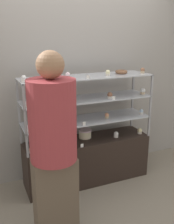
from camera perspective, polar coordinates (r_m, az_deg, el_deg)
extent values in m
plane|color=gray|center=(3.56, 0.00, -14.41)|extent=(20.00, 20.00, 0.00)
cube|color=gray|center=(3.42, -2.42, 7.62)|extent=(8.00, 0.05, 2.60)
cube|color=black|center=(3.42, 0.00, -10.34)|extent=(1.58, 0.43, 0.57)
cube|color=#99999E|center=(3.24, -14.27, -4.45)|extent=(0.02, 0.02, 0.27)
cube|color=#99999E|center=(3.77, 9.68, -1.08)|extent=(0.02, 0.02, 0.27)
cube|color=#99999E|center=(2.87, -12.89, -7.22)|extent=(0.02, 0.02, 0.27)
cube|color=#99999E|center=(3.46, 13.32, -2.99)|extent=(0.02, 0.02, 0.27)
cube|color=#B7BCC6|center=(3.21, 0.00, -1.69)|extent=(1.58, 0.43, 0.01)
cube|color=#99999E|center=(3.15, -14.61, 0.05)|extent=(0.02, 0.02, 0.27)
cube|color=#99999E|center=(3.70, 9.88, 2.82)|extent=(0.02, 0.02, 0.27)
cube|color=#99999E|center=(2.77, -13.25, -2.20)|extent=(0.02, 0.02, 0.27)
cube|color=#99999E|center=(3.38, 13.62, 1.25)|extent=(0.02, 0.02, 0.27)
cube|color=#B7BCC6|center=(3.14, 0.00, 2.91)|extent=(1.58, 0.43, 0.01)
cube|color=#99999E|center=(3.09, -14.98, 4.76)|extent=(0.02, 0.02, 0.27)
cube|color=#99999E|center=(3.65, 10.09, 6.87)|extent=(0.02, 0.02, 0.27)
cube|color=#99999E|center=(2.70, -13.62, 3.14)|extent=(0.02, 0.02, 0.27)
cube|color=#99999E|center=(3.32, 13.93, 5.66)|extent=(0.02, 0.02, 0.27)
cube|color=#B7BCC6|center=(3.08, 0.00, 7.70)|extent=(1.58, 0.43, 0.01)
cylinder|color=beige|center=(3.34, -0.48, -4.84)|extent=(0.16, 0.16, 0.09)
cylinder|color=silver|center=(3.32, -0.48, -3.98)|extent=(0.17, 0.17, 0.02)
cube|color=#DBBC84|center=(2.96, -6.46, 2.59)|extent=(0.22, 0.12, 0.05)
cube|color=#8C5B42|center=(2.95, -6.48, 3.16)|extent=(0.22, 0.13, 0.01)
cylinder|color=white|center=(3.00, -11.88, -8.47)|extent=(0.06, 0.06, 0.03)
sphere|color=#E5996B|center=(2.99, -11.92, -7.93)|extent=(0.06, 0.06, 0.06)
cylinder|color=beige|center=(3.14, -5.99, -6.98)|extent=(0.06, 0.06, 0.03)
sphere|color=#E5996B|center=(3.13, -6.01, -6.45)|extent=(0.06, 0.06, 0.06)
cylinder|color=white|center=(3.38, 6.33, -5.24)|extent=(0.06, 0.06, 0.03)
sphere|color=white|center=(3.37, 6.35, -4.74)|extent=(0.06, 0.06, 0.06)
cylinder|color=beige|center=(3.54, 11.38, -4.41)|extent=(0.06, 0.06, 0.03)
sphere|color=#F4EAB2|center=(3.53, 11.41, -3.93)|extent=(0.06, 0.06, 0.06)
cube|color=white|center=(3.08, -1.09, -7.30)|extent=(0.04, 0.00, 0.04)
cylinder|color=white|center=(2.90, -12.67, -3.78)|extent=(0.05, 0.05, 0.03)
sphere|color=silver|center=(2.89, -12.71, -3.26)|extent=(0.05, 0.05, 0.05)
cylinder|color=beige|center=(3.06, -3.44, -2.29)|extent=(0.05, 0.05, 0.03)
sphere|color=#F4EAB2|center=(3.05, -3.45, -1.79)|extent=(0.05, 0.05, 0.05)
cylinder|color=#CCB28C|center=(3.25, 4.34, -1.12)|extent=(0.05, 0.05, 0.03)
sphere|color=#E5996B|center=(3.24, 4.36, -0.64)|extent=(0.05, 0.05, 0.05)
cylinder|color=white|center=(3.48, 11.72, -0.22)|extent=(0.05, 0.05, 0.03)
sphere|color=silver|center=(3.47, 11.75, 0.22)|extent=(0.05, 0.05, 0.05)
cube|color=white|center=(2.99, -0.62, -2.57)|extent=(0.04, 0.00, 0.04)
cylinder|color=beige|center=(2.83, -12.59, 1.37)|extent=(0.06, 0.06, 0.03)
sphere|color=silver|center=(2.82, -12.63, 1.98)|extent=(0.06, 0.06, 0.06)
cylinder|color=white|center=(3.14, 5.00, 3.24)|extent=(0.06, 0.06, 0.03)
sphere|color=#8C5B42|center=(3.13, 5.01, 3.79)|extent=(0.06, 0.06, 0.06)
cylinder|color=#CCB28C|center=(3.43, 12.03, 4.08)|extent=(0.06, 0.06, 0.03)
sphere|color=white|center=(3.42, 12.06, 4.59)|extent=(0.06, 0.06, 0.06)
cube|color=white|center=(3.07, 5.85, 3.05)|extent=(0.04, 0.00, 0.04)
cylinder|color=white|center=(2.80, -13.59, 6.68)|extent=(0.05, 0.05, 0.03)
sphere|color=white|center=(2.79, -13.63, 7.25)|extent=(0.05, 0.05, 0.05)
cylinder|color=#CCB28C|center=(2.94, -4.19, 7.60)|extent=(0.05, 0.05, 0.03)
sphere|color=silver|center=(2.94, -4.21, 8.14)|extent=(0.05, 0.05, 0.05)
cylinder|color=beige|center=(3.13, 4.55, 8.14)|extent=(0.05, 0.05, 0.03)
sphere|color=#F4EAB2|center=(3.12, 4.56, 8.66)|extent=(0.05, 0.05, 0.05)
cylinder|color=#CCB28C|center=(3.38, 11.99, 8.50)|extent=(0.05, 0.05, 0.03)
sphere|color=#8C5B42|center=(3.38, 12.02, 8.97)|extent=(0.05, 0.05, 0.05)
cube|color=white|center=(2.87, 0.25, 7.59)|extent=(0.04, 0.00, 0.04)
torus|color=brown|center=(3.30, 7.49, 8.66)|extent=(0.15, 0.15, 0.04)
cube|color=brown|center=(2.53, -6.85, -18.16)|extent=(0.38, 0.21, 0.80)
cylinder|color=#993338|center=(2.19, -7.53, -1.92)|extent=(0.40, 0.40, 0.70)
sphere|color=#936B4C|center=(2.09, -8.02, 10.15)|extent=(0.23, 0.23, 0.23)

